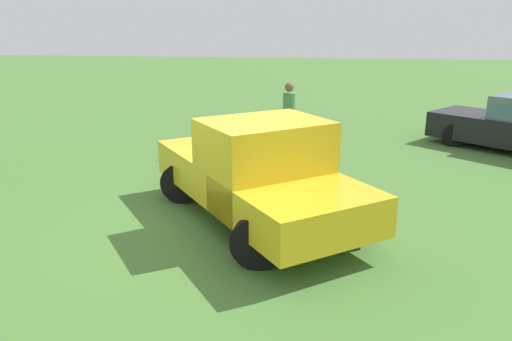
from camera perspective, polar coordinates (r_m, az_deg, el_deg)
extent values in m
plane|color=#477533|center=(8.24, -4.12, -6.52)|extent=(80.00, 80.00, 0.00)
cylinder|color=black|center=(9.28, -8.75, -1.45)|extent=(0.75, 0.22, 0.75)
cylinder|color=black|center=(9.91, -0.12, -0.06)|extent=(0.75, 0.22, 0.75)
cylinder|color=black|center=(6.77, 0.18, -8.40)|extent=(0.75, 0.22, 0.75)
cylinder|color=black|center=(7.61, 10.74, -5.77)|extent=(0.75, 0.22, 0.75)
cube|color=gold|center=(9.39, -4.10, 1.09)|extent=(2.62, 2.61, 0.64)
cube|color=gold|center=(7.86, 0.98, 0.85)|extent=(2.40, 2.31, 1.40)
cube|color=slate|center=(7.75, 0.99, 3.98)|extent=(2.14, 2.05, 0.48)
cube|color=gold|center=(7.25, 4.61, -3.97)|extent=(2.84, 2.91, 0.60)
cube|color=silver|center=(10.22, -6.12, 0.84)|extent=(1.52, 1.18, 0.16)
cylinder|color=black|center=(14.44, 22.19, 3.90)|extent=(0.64, 0.20, 0.64)
cylinder|color=black|center=(15.74, 24.52, 4.62)|extent=(0.64, 0.20, 0.64)
cylinder|color=black|center=(12.95, 4.26, 4.24)|extent=(0.14, 0.14, 0.87)
cylinder|color=black|center=(12.92, 3.37, 4.23)|extent=(0.14, 0.14, 0.87)
cylinder|color=#477F4C|center=(12.79, 3.88, 7.55)|extent=(0.38, 0.38, 0.65)
sphere|color=brown|center=(12.72, 3.93, 9.70)|extent=(0.23, 0.23, 0.23)
cone|color=orange|center=(12.26, -9.78, 2.54)|extent=(0.32, 0.32, 0.55)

